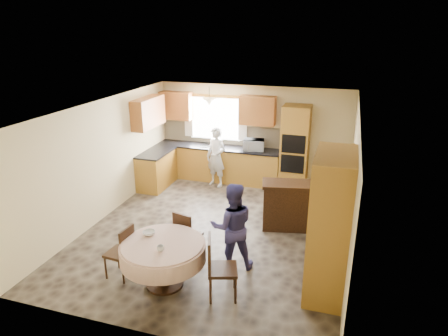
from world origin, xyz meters
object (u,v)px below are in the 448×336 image
Objects in this scene: chair_back at (186,233)px; chair_right at (217,265)px; chair_left at (123,250)px; cupboard at (330,225)px; dining_table at (163,253)px; sideboard at (294,207)px; person_dining at (232,226)px; person_sink at (216,157)px; oven_tower at (295,148)px.

chair_back is 0.90× the size of chair_right.
cupboard is at bearing 106.46° from chair_left.
dining_table is 1.47× the size of chair_left.
chair_back is (0.76, 0.82, -0.00)m from chair_left.
person_dining reaches higher than sideboard.
chair_back is at bearing -145.54° from sideboard.
chair_left is (-3.16, -0.64, -0.61)m from cupboard.
dining_table is 0.87× the size of person_dining.
person_sink is (-0.55, 4.26, 0.18)m from dining_table.
sideboard reaches higher than dining_table.
person_dining is (-0.01, 0.84, 0.21)m from chair_right.
chair_right is at bearing -0.44° from dining_table.
chair_left is 1.61m from chair_right.
chair_back is 1.20m from chair_right.
oven_tower is 1.39× the size of person_dining.
cupboard reaches higher than oven_tower.
sideboard is at bearing -137.24° from person_dining.
sideboard is 3.04m from dining_table.
oven_tower is at bearing 105.03° from cupboard.
cupboard is 1.78m from chair_right.
person_sink is (0.18, 4.24, 0.27)m from chair_left.
chair_left reaches higher than chair_back.
sideboard is at bearing -18.41° from person_sink.
sideboard is at bearing 112.16° from cupboard.
sideboard is (0.31, -2.11, -0.60)m from oven_tower.
oven_tower is at bearing -24.35° from chair_right.
cupboard is at bearing -85.21° from chair_right.
chair_back is 0.59× the size of person_dining.
person_dining reaches higher than dining_table.
chair_right is (0.89, -0.01, -0.04)m from dining_table.
cupboard reaches higher than sideboard.
sideboard is 3.48m from chair_left.
cupboard is at bearing -30.98° from person_sink.
chair_left is (-2.09, -4.63, -0.56)m from oven_tower.
person_sink is at bearing 130.51° from sideboard.
person_sink is at bearing -89.67° from person_dining.
dining_table is 1.47× the size of chair_back.
person_sink reaches higher than chair_right.
chair_back is (-1.33, -3.81, -0.56)m from oven_tower.
chair_right is at bearing -95.88° from oven_tower.
dining_table is 0.84m from chair_back.
oven_tower is 2.34× the size of chair_left.
oven_tower reaches higher than chair_left.
sideboard is 1.91m from person_dining.
dining_table is at bearing 21.28° from person_dining.
cupboard is 1.46× the size of person_dining.
oven_tower is 1.38× the size of person_sink.
cupboard is 1.45× the size of person_sink.
oven_tower reaches higher than sideboard.
person_dining reaches higher than chair_right.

